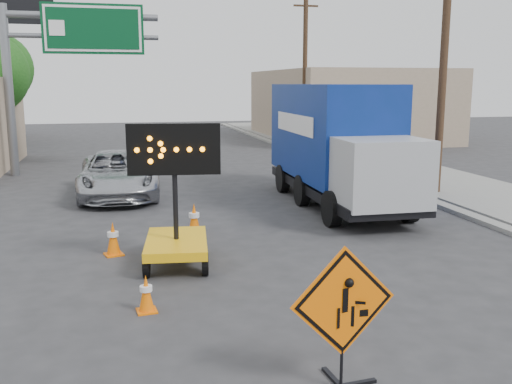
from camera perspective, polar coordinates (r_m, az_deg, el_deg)
name	(u,v)px	position (r m, az deg, el deg)	size (l,w,h in m)	color
ground	(306,359)	(8.18, 5.06, -16.34)	(100.00, 100.00, 0.00)	#2D2D30
curb_right	(354,173)	(24.17, 9.77, 1.92)	(0.40, 60.00, 0.12)	gray
sidewalk_right	(404,170)	(25.17, 14.59, 2.11)	(4.00, 60.00, 0.15)	gray
building_right_far	(346,105)	(39.99, 8.95, 8.63)	(10.00, 14.00, 4.60)	tan
highway_gantry	(60,50)	(24.95, -18.99, 13.32)	(6.18, 0.38, 6.90)	slate
utility_pole_near	(444,53)	(19.85, 18.30, 13.04)	(1.80, 0.26, 9.00)	#412B1B
utility_pole_far	(305,66)	(32.60, 4.92, 12.45)	(1.80, 0.26, 9.00)	#412B1B
construction_sign	(343,315)	(7.14, 8.69, -12.08)	(1.38, 0.98, 1.84)	black
arrow_board	(176,234)	(11.93, -7.98, -4.20)	(1.86, 2.21, 2.95)	#F1AF0D
pickup_truck	(118,174)	(19.62, -13.63, 1.77)	(2.49, 5.41, 1.50)	#B2B4BA
box_truck	(337,151)	(17.79, 8.11, 4.08)	(2.66, 7.85, 3.70)	black
cone_a	(146,293)	(9.72, -10.93, -9.92)	(0.35, 0.35, 0.64)	#FF6B05
cone_b	(113,239)	(12.94, -14.10, -4.54)	(0.47, 0.47, 0.75)	#FF6B05
cone_c	(194,219)	(14.26, -6.20, -2.74)	(0.54, 0.54, 0.81)	#FF6B05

